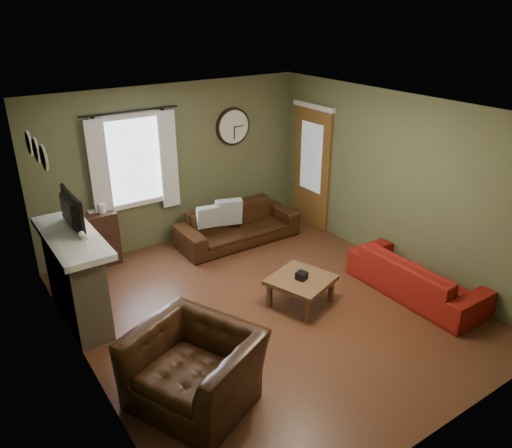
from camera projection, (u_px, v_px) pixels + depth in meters
floor at (267, 308)px, 6.63m from camera, size 4.60×5.20×0.00m
ceiling at (269, 112)px, 5.57m from camera, size 4.60×5.20×0.00m
wall_left at (78, 270)px, 4.92m from camera, size 0.00×5.20×2.60m
wall_right at (396, 183)px, 7.28m from camera, size 0.00×5.20×2.60m
wall_back at (175, 166)px, 8.06m from camera, size 4.60×0.00×2.60m
wall_front at (449, 321)px, 4.13m from camera, size 4.60×0.00×2.60m
fireplace at (76, 281)px, 6.20m from camera, size 0.40×1.40×1.10m
firebox at (94, 293)px, 6.39m from camera, size 0.04×0.60×0.55m
mantel at (71, 237)px, 5.97m from camera, size 0.58×1.60×0.08m
tv at (67, 217)px, 6.01m from camera, size 0.08×0.60×0.35m
tv_screen at (73, 211)px, 6.03m from camera, size 0.02×0.62×0.36m
medallion_left at (44, 158)px, 5.15m from camera, size 0.28×0.28×0.03m
medallion_mid at (36, 150)px, 5.41m from camera, size 0.28×0.28×0.03m
medallion_right at (29, 143)px, 5.68m from camera, size 0.28×0.28×0.03m
window_pane at (133, 161)px, 7.61m from camera, size 1.00×0.02×1.30m
curtain_rod at (130, 111)px, 7.22m from camera, size 0.03×0.03×1.50m
curtain_left at (100, 172)px, 7.27m from camera, size 0.28×0.04×1.55m
curtain_right at (169, 160)px, 7.83m from camera, size 0.28×0.04×1.55m
wall_clock at (234, 127)px, 8.38m from camera, size 0.64×0.06×0.64m
door at (312, 168)px, 8.76m from camera, size 0.05×0.90×2.10m
bookshelf at (95, 241)px, 7.54m from camera, size 0.70×0.30×0.84m
book at (85, 204)px, 7.44m from camera, size 0.18×0.24×0.02m
sofa_brown at (238, 225)px, 8.36m from camera, size 2.05×0.80×0.60m
pillow_left at (229, 212)px, 8.23m from camera, size 0.46×0.26×0.44m
pillow_right at (208, 217)px, 8.04m from camera, size 0.38×0.17×0.36m
sofa_red at (416, 276)px, 6.84m from camera, size 0.76×1.93×0.56m
armchair at (194, 368)px, 4.96m from camera, size 1.45×1.52×0.77m
coffee_table at (301, 291)px, 6.64m from camera, size 0.94×0.94×0.40m
tissue_box at (301, 279)px, 6.54m from camera, size 0.17×0.17×0.10m
wine_glass_a at (85, 244)px, 5.49m from camera, size 0.07×0.07×0.21m
wine_glass_b at (82, 240)px, 5.58m from camera, size 0.07×0.07×0.20m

